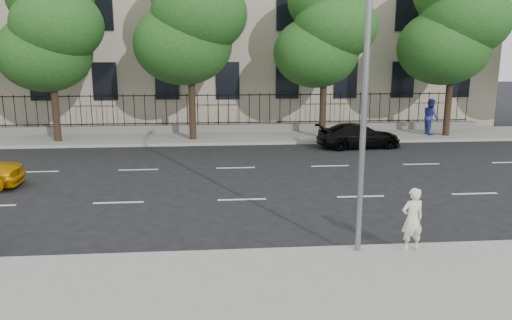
{
  "coord_description": "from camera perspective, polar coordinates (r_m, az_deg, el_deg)",
  "views": [
    {
      "loc": [
        -0.88,
        -13.24,
        4.86
      ],
      "look_at": [
        0.51,
        3.0,
        1.22
      ],
      "focal_mm": 35.0,
      "sensor_mm": 36.0,
      "label": 1
    }
  ],
  "objects": [
    {
      "name": "ground",
      "position": [
        14.13,
        -1.03,
        -7.52
      ],
      "size": [
        120.0,
        120.0,
        0.0
      ],
      "primitive_type": "plane",
      "color": "black",
      "rests_on": "ground"
    },
    {
      "name": "near_sidewalk",
      "position": [
        10.44,
        0.49,
        -14.68
      ],
      "size": [
        60.0,
        4.0,
        0.15
      ],
      "primitive_type": "cube",
      "color": "gray",
      "rests_on": "ground"
    },
    {
      "name": "far_sidewalk",
      "position": [
        27.67,
        -2.99,
        2.62
      ],
      "size": [
        60.0,
        4.0,
        0.15
      ],
      "primitive_type": "cube",
      "color": "gray",
      "rests_on": "ground"
    },
    {
      "name": "lane_markings",
      "position": [
        18.65,
        -2.02,
        -2.5
      ],
      "size": [
        49.6,
        4.62,
        0.01
      ],
      "primitive_type": null,
      "color": "silver",
      "rests_on": "ground"
    },
    {
      "name": "iron_fence",
      "position": [
        29.26,
        -3.12,
        4.29
      ],
      "size": [
        30.0,
        0.5,
        2.2
      ],
      "color": "slate",
      "rests_on": "far_sidewalk"
    },
    {
      "name": "street_light",
      "position": [
        11.96,
        11.86,
        13.72
      ],
      "size": [
        0.25,
        3.32,
        8.05
      ],
      "color": "slate",
      "rests_on": "near_sidewalk"
    },
    {
      "name": "tree_b",
      "position": [
        27.82,
        -22.44,
        13.7
      ],
      "size": [
        5.53,
        5.12,
        8.97
      ],
      "color": "#382619",
      "rests_on": "far_sidewalk"
    },
    {
      "name": "tree_c",
      "position": [
        26.67,
        -7.49,
        15.82
      ],
      "size": [
        5.89,
        5.5,
        9.8
      ],
      "color": "#382619",
      "rests_on": "far_sidewalk"
    },
    {
      "name": "tree_d",
      "position": [
        27.27,
        7.91,
        14.53
      ],
      "size": [
        5.34,
        4.94,
        8.84
      ],
      "color": "#382619",
      "rests_on": "far_sidewalk"
    },
    {
      "name": "tree_e",
      "position": [
        29.6,
        21.7,
        14.32
      ],
      "size": [
        5.71,
        5.31,
        9.46
      ],
      "color": "#382619",
      "rests_on": "far_sidewalk"
    },
    {
      "name": "black_sedan",
      "position": [
        25.5,
        11.67,
        2.73
      ],
      "size": [
        4.32,
        2.07,
        1.21
      ],
      "primitive_type": "imported",
      "rotation": [
        0.0,
        0.0,
        1.66
      ],
      "color": "black",
      "rests_on": "ground"
    },
    {
      "name": "woman_near",
      "position": [
        12.43,
        17.43,
        -6.48
      ],
      "size": [
        0.61,
        0.45,
        1.54
      ],
      "primitive_type": "imported",
      "rotation": [
        0.0,
        0.0,
        3.3
      ],
      "color": "silver",
      "rests_on": "near_sidewalk"
    },
    {
      "name": "pedestrian_far",
      "position": [
        29.66,
        19.34,
        4.71
      ],
      "size": [
        0.81,
        1.01,
        2.01
      ],
      "primitive_type": "imported",
      "rotation": [
        0.0,
        0.0,
        1.52
      ],
      "color": "navy",
      "rests_on": "far_sidewalk"
    }
  ]
}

